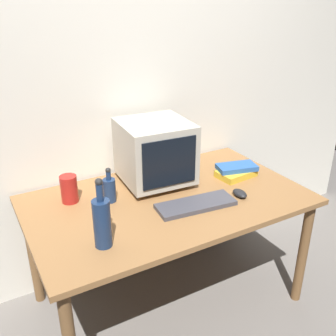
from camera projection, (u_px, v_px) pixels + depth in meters
ground_plane at (168, 298)px, 2.39m from camera, size 6.00×6.00×0.00m
back_wall at (126, 83)px, 2.28m from camera, size 4.00×0.08×2.50m
desk at (168, 210)px, 2.13m from camera, size 1.51×0.89×0.71m
crt_monitor at (155, 152)px, 2.20m from camera, size 0.40×0.41×0.37m
keyboard at (196, 205)px, 2.01m from camera, size 0.43×0.19×0.02m
computer_mouse at (240, 193)px, 2.11m from camera, size 0.06×0.10×0.04m
bottle_tall at (102, 221)px, 1.65m from camera, size 0.08×0.08×0.33m
bottle_short at (109, 189)px, 2.04m from camera, size 0.07×0.07×0.20m
book_stack at (236, 171)px, 2.34m from camera, size 0.26×0.18×0.07m
metal_canister at (69, 189)px, 2.03m from camera, size 0.09×0.09×0.15m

